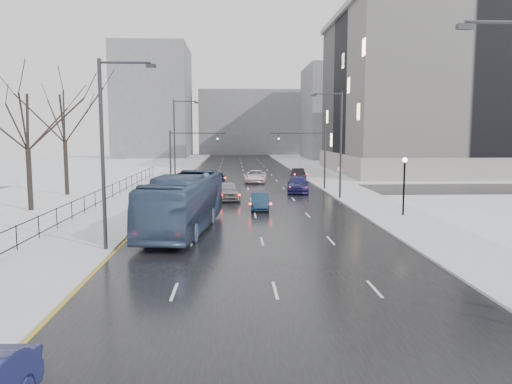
{
  "coord_description": "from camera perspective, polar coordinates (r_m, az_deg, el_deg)",
  "views": [
    {
      "loc": [
        -1.65,
        -6.16,
        6.29
      ],
      "look_at": [
        -0.19,
        25.38,
        2.5
      ],
      "focal_mm": 35.0,
      "sensor_mm": 36.0,
      "label": 1
    }
  ],
  "objects": [
    {
      "name": "sedan_right_near",
      "position": [
        40.42,
        0.43,
        -1.09
      ],
      "size": [
        1.52,
        4.1,
        1.34
      ],
      "primitive_type": "imported",
      "rotation": [
        0.0,
        0.0,
        -0.03
      ],
      "color": "#19314B",
      "rests_on": "road"
    },
    {
      "name": "sedan_center_near",
      "position": [
        46.39,
        -3.28,
        0.16
      ],
      "size": [
        2.6,
        5.24,
        1.72
      ],
      "primitive_type": "imported",
      "rotation": [
        0.0,
        0.0,
        0.12
      ],
      "color": "gray",
      "rests_on": "road"
    },
    {
      "name": "bldg_far_center",
      "position": [
        146.29,
        -0.43,
        7.9
      ],
      "size": [
        30.0,
        18.0,
        18.0
      ],
      "primitive_type": "cube",
      "color": "slate",
      "rests_on": "ground"
    },
    {
      "name": "streetlight_l_near",
      "position": [
        26.97,
        -16.7,
        5.13
      ],
      "size": [
        2.95,
        0.25,
        10.0
      ],
      "color": "#2D2D33",
      "rests_on": "ground"
    },
    {
      "name": "tree_park_d",
      "position": [
        43.74,
        -24.29,
        -2.04
      ],
      "size": [
        8.75,
        8.75,
        12.5
      ],
      "primitive_type": null,
      "color": "black",
      "rests_on": "ground"
    },
    {
      "name": "mast_signal_left",
      "position": [
        54.5,
        -8.64,
        4.47
      ],
      "size": [
        6.1,
        0.33,
        6.5
      ],
      "color": "#2D2D33",
      "rests_on": "ground"
    },
    {
      "name": "lamppost_r_mid",
      "position": [
        38.45,
        16.58,
        1.57
      ],
      "size": [
        0.36,
        0.36,
        4.28
      ],
      "color": "black",
      "rests_on": "sidewalk_right"
    },
    {
      "name": "sidewalk_right",
      "position": [
        67.55,
        7.74,
        1.51
      ],
      "size": [
        5.0,
        150.0,
        0.16
      ],
      "primitive_type": "cube",
      "color": "silver",
      "rests_on": "ground"
    },
    {
      "name": "bus",
      "position": [
        31.99,
        -8.27,
        -1.22
      ],
      "size": [
        4.59,
        13.19,
        3.6
      ],
      "primitive_type": "imported",
      "rotation": [
        0.0,
        0.0,
        -0.12
      ],
      "color": "#3A5072",
      "rests_on": "road"
    },
    {
      "name": "sedan_right_cross",
      "position": [
        62.46,
        -0.04,
        1.8
      ],
      "size": [
        3.05,
        5.7,
        1.52
      ],
      "primitive_type": "imported",
      "rotation": [
        0.0,
        0.0,
        -0.1
      ],
      "color": "white",
      "rests_on": "road"
    },
    {
      "name": "road",
      "position": [
        66.47,
        -1.21,
        1.43
      ],
      "size": [
        16.0,
        150.0,
        0.04
      ],
      "primitive_type": "cube",
      "color": "black",
      "rests_on": "ground"
    },
    {
      "name": "mast_signal_right",
      "position": [
        54.94,
        6.79,
        4.52
      ],
      "size": [
        6.1,
        0.33,
        6.5
      ],
      "color": "#2D2D33",
      "rests_on": "ground"
    },
    {
      "name": "streetlight_l_far",
      "position": [
        58.52,
        -9.09,
        6.1
      ],
      "size": [
        2.95,
        0.25,
        10.0
      ],
      "color": "#2D2D33",
      "rests_on": "ground"
    },
    {
      "name": "sedan_right_far",
      "position": [
        52.4,
        4.83,
        0.85
      ],
      "size": [
        2.89,
        5.74,
        1.6
      ],
      "primitive_type": "imported",
      "rotation": [
        0.0,
        0.0,
        -0.12
      ],
      "color": "navy",
      "rests_on": "road"
    },
    {
      "name": "iron_fence",
      "position": [
        38.28,
        -19.87,
        -1.65
      ],
      "size": [
        0.06,
        70.0,
        1.3
      ],
      "color": "black",
      "rests_on": "sidewalk_left"
    },
    {
      "name": "sidewalk_left",
      "position": [
        67.03,
        -10.22,
        1.42
      ],
      "size": [
        5.0,
        150.0,
        0.16
      ],
      "primitive_type": "cube",
      "color": "silver",
      "rests_on": "ground"
    },
    {
      "name": "sedan_right_distant",
      "position": [
        67.75,
        4.88,
        2.11
      ],
      "size": [
        1.54,
        4.22,
        1.38
      ],
      "primitive_type": "imported",
      "rotation": [
        0.0,
        0.0,
        0.02
      ],
      "color": "black",
      "rests_on": "road"
    },
    {
      "name": "civic_building",
      "position": [
        86.46,
        22.78,
        9.58
      ],
      "size": [
        41.0,
        31.0,
        24.8
      ],
      "color": "gray",
      "rests_on": "ground"
    },
    {
      "name": "tree_park_e",
      "position": [
        53.19,
        -20.75,
        -0.39
      ],
      "size": [
        9.45,
        9.45,
        13.5
      ],
      "primitive_type": null,
      "color": "black",
      "rests_on": "ground"
    },
    {
      "name": "bldg_far_right",
      "position": [
        124.82,
        11.24,
        8.88
      ],
      "size": [
        24.0,
        20.0,
        22.0
      ],
      "primitive_type": "cube",
      "color": "slate",
      "rests_on": "ground"
    },
    {
      "name": "sedan_center_far",
      "position": [
        62.38,
        -4.33,
        1.71
      ],
      "size": [
        1.8,
        4.11,
        1.38
      ],
      "primitive_type": "imported",
      "rotation": [
        0.0,
        0.0,
        0.04
      ],
      "color": "#121C38",
      "rests_on": "road"
    },
    {
      "name": "park_strip",
      "position": [
        68.94,
        -18.07,
        1.32
      ],
      "size": [
        14.0,
        150.0,
        0.12
      ],
      "primitive_type": "cube",
      "color": "white",
      "rests_on": "ground"
    },
    {
      "name": "bldg_far_left",
      "position": [
        132.95,
        -11.62,
        10.03
      ],
      "size": [
        18.0,
        22.0,
        28.0
      ],
      "primitive_type": "cube",
      "color": "slate",
      "rests_on": "ground"
    },
    {
      "name": "streetlight_r_mid",
      "position": [
        47.19,
        9.42,
        5.94
      ],
      "size": [
        2.95,
        0.25,
        10.0
      ],
      "color": "#2D2D33",
      "rests_on": "ground"
    },
    {
      "name": "no_uturn_sign",
      "position": [
        51.47,
        9.54,
        2.3
      ],
      "size": [
        0.6,
        0.06,
        2.7
      ],
      "color": "#2D2D33",
      "rests_on": "sidewalk_right"
    },
    {
      "name": "cross_road",
      "position": [
        54.54,
        -0.89,
        0.24
      ],
      "size": [
        130.0,
        10.0,
        0.04
      ],
      "primitive_type": "cube",
      "color": "black",
      "rests_on": "ground"
    }
  ]
}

